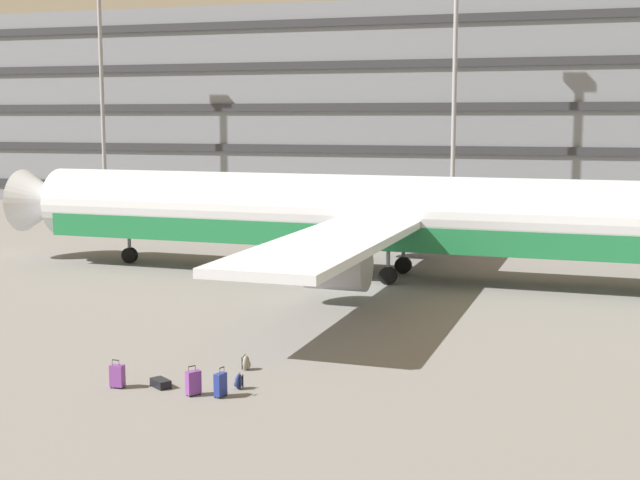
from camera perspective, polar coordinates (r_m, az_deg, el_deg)
The scene contains 11 objects.
ground_plane at distance 44.08m, azimuth 1.87°, elevation -2.97°, with size 600.00×600.00×0.00m, color slate.
terminal_structure at distance 85.72m, azimuth 9.43°, elevation 8.49°, with size 128.51×17.05×18.66m.
airliner at distance 45.83m, azimuth 3.67°, elevation 1.53°, with size 44.24×35.78×11.30m.
light_mast_far_left at distance 82.92m, azimuth -14.03°, elevation 10.07°, with size 1.80×0.50×20.21m.
light_mast_left at distance 72.16m, azimuth 8.78°, elevation 11.23°, with size 1.80×0.50×21.82m.
suitcase_orange at distance 28.14m, azimuth -10.34°, elevation -9.15°, with size 0.81×0.73×0.26m.
suitcase_large at distance 28.26m, azimuth -13.06°, elevation -8.60°, with size 0.43×0.26×0.92m.
suitcase_silver at distance 26.85m, azimuth -6.50°, elevation -9.32°, with size 0.31×0.44×0.94m.
suitcase_black at distance 27.10m, azimuth -8.25°, elevation -9.16°, with size 0.44×0.49×0.91m.
backpack_red at distance 29.58m, azimuth -4.82°, elevation -7.98°, with size 0.30×0.37×0.54m.
backpack_teal at distance 27.60m, azimuth -5.32°, elevation -9.17°, with size 0.27×0.36×0.53m.
Camera 1 is at (11.11, -41.83, 8.33)m, focal length 49.15 mm.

